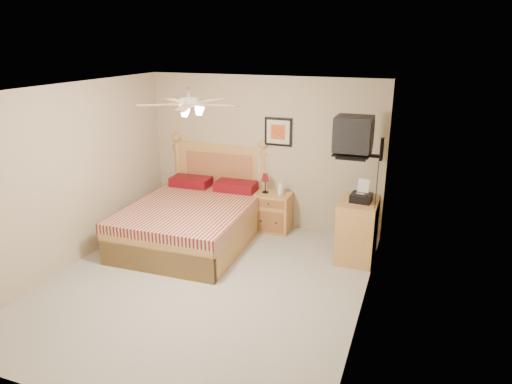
{
  "coord_description": "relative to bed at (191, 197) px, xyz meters",
  "views": [
    {
      "loc": [
        2.47,
        -4.72,
        3.04
      ],
      "look_at": [
        0.38,
        0.9,
        1.03
      ],
      "focal_mm": 32.0,
      "sensor_mm": 36.0,
      "label": 1
    }
  ],
  "objects": [
    {
      "name": "dresser",
      "position": [
        2.5,
        0.33,
        -0.3
      ],
      "size": [
        0.52,
        0.75,
        0.89
      ],
      "primitive_type": "cube",
      "rotation": [
        0.0,
        0.0,
        0.0
      ],
      "color": "#B57846",
      "rests_on": "ground"
    },
    {
      "name": "ceiling",
      "position": [
        0.77,
        -1.12,
        1.76
      ],
      "size": [
        4.0,
        4.5,
        0.04
      ],
      "primitive_type": "cube",
      "color": "white",
      "rests_on": "ground"
    },
    {
      "name": "wall_right",
      "position": [
        2.77,
        -1.12,
        0.51
      ],
      "size": [
        0.04,
        4.5,
        2.5
      ],
      "primitive_type": "cube",
      "color": "tan",
      "rests_on": "ground"
    },
    {
      "name": "magazine_lower",
      "position": [
        2.44,
        0.59,
        0.16
      ],
      "size": [
        0.28,
        0.31,
        0.02
      ],
      "primitive_type": "imported",
      "rotation": [
        0.0,
        0.0,
        0.4
      ],
      "color": "beige",
      "rests_on": "dresser"
    },
    {
      "name": "ceiling_fan",
      "position": [
        0.77,
        -1.32,
        1.62
      ],
      "size": [
        1.14,
        1.14,
        0.28
      ],
      "primitive_type": null,
      "color": "white",
      "rests_on": "ceiling"
    },
    {
      "name": "wall_back",
      "position": [
        0.77,
        1.13,
        0.51
      ],
      "size": [
        4.0,
        0.04,
        2.5
      ],
      "primitive_type": "cube",
      "color": "tan",
      "rests_on": "ground"
    },
    {
      "name": "wall_tv",
      "position": [
        2.52,
        0.22,
        1.07
      ],
      "size": [
        0.56,
        0.46,
        0.58
      ],
      "primitive_type": null,
      "color": "black",
      "rests_on": "wall_right"
    },
    {
      "name": "table_lamp",
      "position": [
        0.9,
        0.9,
        0.05
      ],
      "size": [
        0.23,
        0.23,
        0.32
      ],
      "primitive_type": null,
      "rotation": [
        0.0,
        0.0,
        -0.4
      ],
      "color": "#5E0E0E",
      "rests_on": "nightstand"
    },
    {
      "name": "nightstand",
      "position": [
        1.04,
        0.88,
        -0.43
      ],
      "size": [
        0.6,
        0.45,
        0.63
      ],
      "primitive_type": "cube",
      "rotation": [
        0.0,
        0.0,
        0.02
      ],
      "color": "#AB7E42",
      "rests_on": "ground"
    },
    {
      "name": "lotion_bottle",
      "position": [
        1.17,
        0.88,
        0.02
      ],
      "size": [
        0.1,
        0.1,
        0.25
      ],
      "primitive_type": "imported",
      "rotation": [
        0.0,
        0.0,
        0.03
      ],
      "color": "white",
      "rests_on": "nightstand"
    },
    {
      "name": "wall_front",
      "position": [
        0.77,
        -3.37,
        0.51
      ],
      "size": [
        4.0,
        0.04,
        2.5
      ],
      "primitive_type": "cube",
      "color": "tan",
      "rests_on": "ground"
    },
    {
      "name": "framed_picture",
      "position": [
        1.04,
        1.11,
        0.88
      ],
      "size": [
        0.46,
        0.04,
        0.46
      ],
      "primitive_type": "cube",
      "color": "black",
      "rests_on": "wall_back"
    },
    {
      "name": "magazine_upper",
      "position": [
        2.44,
        0.61,
        0.18
      ],
      "size": [
        0.22,
        0.27,
        0.02
      ],
      "primitive_type": "imported",
      "rotation": [
        0.0,
        0.0,
        0.23
      ],
      "color": "tan",
      "rests_on": "magazine_lower"
    },
    {
      "name": "wall_left",
      "position": [
        -1.23,
        -1.12,
        0.51
      ],
      "size": [
        0.04,
        4.5,
        2.5
      ],
      "primitive_type": "cube",
      "color": "tan",
      "rests_on": "ground"
    },
    {
      "name": "bed",
      "position": [
        0.0,
        0.0,
        0.0
      ],
      "size": [
        1.82,
        2.35,
        1.49
      ],
      "primitive_type": null,
      "rotation": [
        0.0,
        0.0,
        0.03
      ],
      "color": "#C08E45",
      "rests_on": "ground"
    },
    {
      "name": "floor",
      "position": [
        0.77,
        -1.12,
        -0.74
      ],
      "size": [
        4.5,
        4.5,
        0.0
      ],
      "primitive_type": "plane",
      "color": "#9B968C",
      "rests_on": "ground"
    },
    {
      "name": "fax_machine",
      "position": [
        2.53,
        0.29,
        0.29
      ],
      "size": [
        0.3,
        0.32,
        0.3
      ],
      "primitive_type": null,
      "rotation": [
        0.0,
        0.0,
        -0.08
      ],
      "color": "black",
      "rests_on": "dresser"
    }
  ]
}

